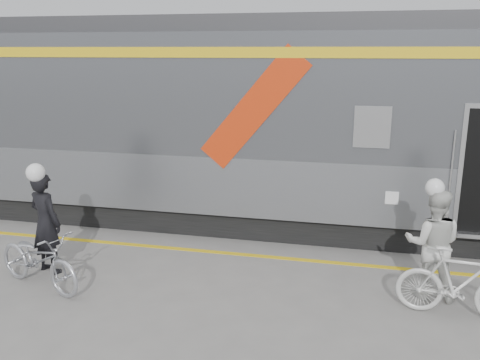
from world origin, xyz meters
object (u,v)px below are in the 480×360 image
(bicycle_left, at_px, (38,259))
(bicycle_right, at_px, (460,283))
(woman, at_px, (433,244))
(man, at_px, (46,223))

(bicycle_left, relative_size, bicycle_right, 1.06)
(bicycle_right, bearing_deg, woman, 34.78)
(bicycle_left, bearing_deg, bicycle_right, -65.55)
(bicycle_left, bearing_deg, man, 40.00)
(man, distance_m, bicycle_left, 0.69)
(man, xyz_separation_m, woman, (5.89, 0.46, -0.02))
(man, bearing_deg, woman, -155.47)
(man, relative_size, woman, 1.02)
(woman, bearing_deg, man, 10.68)
(man, height_order, woman, man)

